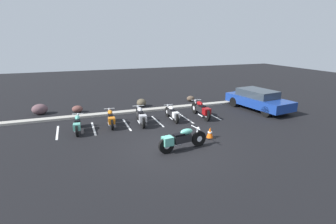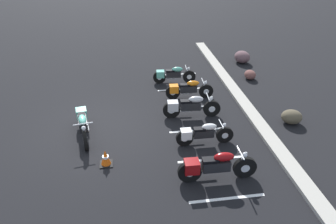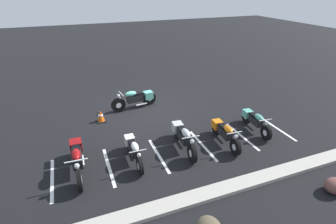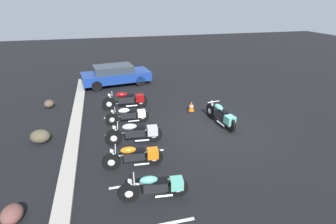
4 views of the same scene
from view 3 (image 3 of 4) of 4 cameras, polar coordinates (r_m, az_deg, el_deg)
name	(u,v)px [view 3 (image 3 of 4)]	position (r m, az deg, el deg)	size (l,w,h in m)	color
ground	(145,110)	(12.37, -5.04, 0.51)	(60.00, 60.00, 0.00)	black
motorcycle_teal_featured	(136,99)	(12.44, -6.91, 2.93)	(2.23, 0.72, 0.88)	black
parked_bike_0	(255,120)	(11.06, 18.36, -1.75)	(0.56, 1.98, 0.78)	black
parked_bike_1	(224,132)	(9.89, 12.14, -4.35)	(0.57, 2.03, 0.80)	black
parked_bike_2	(183,136)	(9.38, 3.30, -5.30)	(0.62, 2.20, 0.87)	black
parked_bike_3	(134,149)	(8.86, -7.51, -8.05)	(0.55, 1.95, 0.77)	black
parked_bike_4	(77,158)	(8.76, -19.16, -9.35)	(0.64, 2.30, 0.90)	black
concrete_curb	(206,194)	(7.76, 8.29, -17.30)	(18.00, 0.50, 0.12)	#A8A399
landscape_rock_2	(335,186)	(9.05, 32.64, -13.36)	(0.65, 0.53, 0.43)	brown
traffic_cone	(101,116)	(11.56, -14.44, -0.92)	(0.40, 0.40, 0.51)	black
stall_line_0	(277,128)	(11.67, 22.66, -3.29)	(0.10, 2.10, 0.00)	white
stall_line_1	(242,136)	(10.64, 15.80, -5.11)	(0.10, 2.10, 0.00)	white
stall_line_2	(203,145)	(9.80, 7.57, -7.18)	(0.10, 2.10, 0.00)	white
stall_line_3	(159,155)	(9.21, -2.04, -9.39)	(0.10, 2.10, 0.00)	white
stall_line_4	(109,167)	(8.92, -12.74, -11.52)	(0.10, 2.10, 0.00)	white
stall_line_5	(52,180)	(8.95, -23.91, -13.30)	(0.10, 2.10, 0.00)	white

